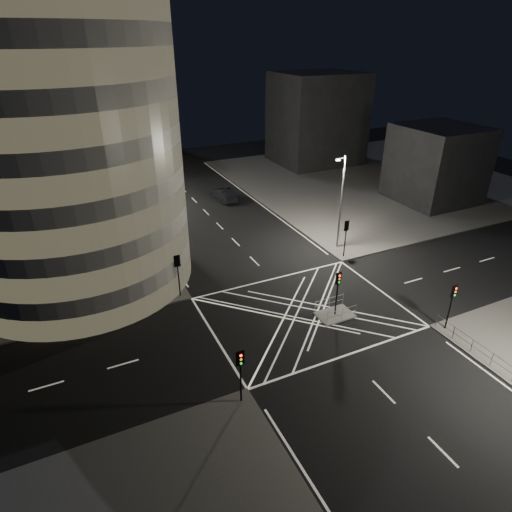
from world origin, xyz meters
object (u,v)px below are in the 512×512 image
traffic_signal_fl (178,268)px  street_lamp_right_far (341,200)px  traffic_signal_nl (240,367)px  sedan (224,194)px  traffic_signal_fr (346,232)px  central_island (335,315)px  traffic_signal_nr (452,299)px  street_lamp_left_near (153,220)px  street_lamp_left_far (120,170)px  traffic_signal_island (338,286)px

traffic_signal_fl → street_lamp_right_far: size_ratio=0.40×
traffic_signal_nl → sedan: 37.24m
traffic_signal_fl → traffic_signal_fr: (17.60, 0.00, 0.00)m
central_island → traffic_signal_nl: size_ratio=0.75×
traffic_signal_fl → traffic_signal_nr: same height
sedan → street_lamp_left_near: bearing=46.3°
traffic_signal_nr → street_lamp_left_far: 41.15m
central_island → traffic_signal_island: 2.84m
traffic_signal_nl → street_lamp_right_far: 24.27m
traffic_signal_fl → street_lamp_left_near: size_ratio=0.40×
traffic_signal_nl → street_lamp_left_near: 18.99m
traffic_signal_fl → traffic_signal_nr: (17.60, -13.60, 0.00)m
street_lamp_left_far → sedan: size_ratio=1.93×
street_lamp_left_near → sedan: street_lamp_left_near is taller
central_island → street_lamp_left_far: size_ratio=0.30×
street_lamp_left_far → sedan: 14.12m
central_island → street_lamp_right_far: street_lamp_right_far is taller
traffic_signal_nr → street_lamp_left_far: bearing=116.4°
central_island → traffic_signal_fr: traffic_signal_fr is taller
traffic_signal_fr → traffic_signal_nr: bearing=-90.0°
traffic_signal_nr → traffic_signal_island: (-6.80, 5.30, 0.00)m
traffic_signal_fl → street_lamp_right_far: street_lamp_right_far is taller
traffic_signal_fr → central_island: bearing=-129.3°
traffic_signal_fl → traffic_signal_nl: (0.00, -13.60, 0.00)m
central_island → traffic_signal_island: bearing=0.0°
traffic_signal_fr → street_lamp_left_far: size_ratio=0.40×
traffic_signal_island → sedan: (1.76, 29.69, -2.06)m
central_island → street_lamp_left_far: 33.95m
street_lamp_left_near → street_lamp_left_far: (0.00, 18.00, 0.00)m
street_lamp_left_far → sedan: (13.20, -1.81, -4.69)m
central_island → traffic_signal_fl: (-10.80, 8.30, 2.84)m
street_lamp_left_far → traffic_signal_fr: bearing=-51.8°
traffic_signal_fl → street_lamp_left_far: bearing=91.6°
traffic_signal_fr → street_lamp_left_near: street_lamp_left_near is taller
traffic_signal_nl → traffic_signal_fr: 22.24m
traffic_signal_nl → traffic_signal_island: bearing=26.1°
central_island → traffic_signal_nl: 12.36m
traffic_signal_nr → sedan: bearing=98.2°
traffic_signal_nr → traffic_signal_island: same height
traffic_signal_fl → traffic_signal_nl: size_ratio=1.00×
central_island → traffic_signal_nr: traffic_signal_nr is taller
central_island → street_lamp_left_far: (-11.44, 31.50, 5.47)m
sedan → traffic_signal_nr: bearing=93.7°
street_lamp_left_far → street_lamp_left_near: bearing=-90.0°
street_lamp_left_near → street_lamp_right_far: (18.87, -3.00, 0.00)m
traffic_signal_nl → street_lamp_left_near: bearing=91.9°
traffic_signal_nl → traffic_signal_nr: same height
traffic_signal_fl → traffic_signal_fr: same height
street_lamp_left_far → traffic_signal_nr: bearing=-63.6°
street_lamp_left_far → street_lamp_right_far: size_ratio=1.00×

